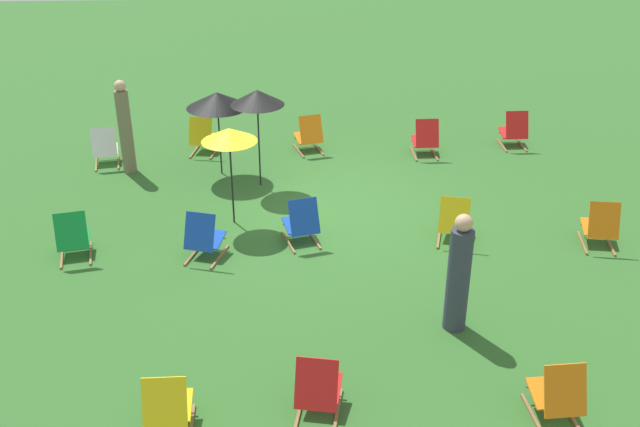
{
  "coord_description": "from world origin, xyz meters",
  "views": [
    {
      "loc": [
        0.65,
        11.89,
        5.95
      ],
      "look_at": [
        0.0,
        1.2,
        0.5
      ],
      "focal_mm": 41.23,
      "sensor_mm": 36.0,
      "label": 1
    }
  ],
  "objects_px": {
    "umbrella_0": "(229,135)",
    "umbrella_2": "(257,98)",
    "deckchair_10": "(168,408)",
    "umbrella_1": "(217,100)",
    "deckchair_1": "(454,221)",
    "deckchair_13": "(73,237)",
    "person_1": "(459,276)",
    "deckchair_7": "(425,139)",
    "deckchair_2": "(203,137)",
    "deckchair_12": "(318,389)",
    "deckchair_5": "(558,395)",
    "deckchair_4": "(309,135)",
    "deckchair_3": "(105,148)",
    "deckchair_14": "(302,223)",
    "deckchair_8": "(204,238)",
    "deckchair_11": "(514,131)",
    "deckchair_0": "(600,226)",
    "person_0": "(125,128)"
  },
  "relations": [
    {
      "from": "umbrella_0",
      "to": "umbrella_2",
      "type": "bearing_deg",
      "value": -106.09
    },
    {
      "from": "deckchair_10",
      "to": "umbrella_2",
      "type": "height_order",
      "value": "umbrella_2"
    },
    {
      "from": "umbrella_1",
      "to": "umbrella_0",
      "type": "bearing_deg",
      "value": 98.99
    },
    {
      "from": "deckchair_1",
      "to": "umbrella_2",
      "type": "bearing_deg",
      "value": -21.67
    },
    {
      "from": "deckchair_13",
      "to": "person_1",
      "type": "xyz_separation_m",
      "value": [
        -5.61,
        2.21,
        0.45
      ]
    },
    {
      "from": "deckchair_7",
      "to": "deckchair_13",
      "type": "relative_size",
      "value": 0.99
    },
    {
      "from": "deckchair_2",
      "to": "deckchair_12",
      "type": "xyz_separation_m",
      "value": [
        -1.96,
        8.09,
        0.0
      ]
    },
    {
      "from": "umbrella_0",
      "to": "umbrella_1",
      "type": "distance_m",
      "value": 2.17
    },
    {
      "from": "deckchair_5",
      "to": "deckchair_7",
      "type": "height_order",
      "value": "same"
    },
    {
      "from": "deckchair_4",
      "to": "umbrella_2",
      "type": "bearing_deg",
      "value": 43.68
    },
    {
      "from": "deckchair_10",
      "to": "deckchair_3",
      "type": "bearing_deg",
      "value": -74.05
    },
    {
      "from": "deckchair_13",
      "to": "umbrella_1",
      "type": "bearing_deg",
      "value": -135.32
    },
    {
      "from": "deckchair_3",
      "to": "person_1",
      "type": "bearing_deg",
      "value": 123.54
    },
    {
      "from": "deckchair_14",
      "to": "deckchair_1",
      "type": "bearing_deg",
      "value": 162.92
    },
    {
      "from": "deckchair_2",
      "to": "deckchair_13",
      "type": "relative_size",
      "value": 0.99
    },
    {
      "from": "deckchair_8",
      "to": "deckchair_11",
      "type": "height_order",
      "value": "same"
    },
    {
      "from": "deckchair_0",
      "to": "deckchair_8",
      "type": "bearing_deg",
      "value": 10.1
    },
    {
      "from": "deckchair_8",
      "to": "deckchair_0",
      "type": "bearing_deg",
      "value": -162.26
    },
    {
      "from": "deckchair_0",
      "to": "person_1",
      "type": "bearing_deg",
      "value": 46.15
    },
    {
      "from": "deckchair_4",
      "to": "person_1",
      "type": "height_order",
      "value": "person_1"
    },
    {
      "from": "deckchair_7",
      "to": "person_1",
      "type": "bearing_deg",
      "value": 82.88
    },
    {
      "from": "umbrella_0",
      "to": "umbrella_1",
      "type": "xyz_separation_m",
      "value": [
        0.34,
        -2.14,
        -0.09
      ]
    },
    {
      "from": "deckchair_7",
      "to": "deckchair_4",
      "type": "bearing_deg",
      "value": -8.78
    },
    {
      "from": "umbrella_2",
      "to": "person_1",
      "type": "height_order",
      "value": "umbrella_2"
    },
    {
      "from": "deckchair_11",
      "to": "person_0",
      "type": "bearing_deg",
      "value": 5.99
    },
    {
      "from": "deckchair_0",
      "to": "deckchair_4",
      "type": "relative_size",
      "value": 0.97
    },
    {
      "from": "deckchair_2",
      "to": "umbrella_0",
      "type": "distance_m",
      "value": 3.53
    },
    {
      "from": "deckchair_1",
      "to": "deckchair_2",
      "type": "height_order",
      "value": "same"
    },
    {
      "from": "umbrella_1",
      "to": "person_1",
      "type": "xyz_separation_m",
      "value": [
        -3.48,
        5.43,
        -0.71
      ]
    },
    {
      "from": "deckchair_5",
      "to": "person_0",
      "type": "bearing_deg",
      "value": -53.51
    },
    {
      "from": "deckchair_5",
      "to": "deckchair_14",
      "type": "relative_size",
      "value": 0.97
    },
    {
      "from": "deckchair_13",
      "to": "person_1",
      "type": "distance_m",
      "value": 6.04
    },
    {
      "from": "deckchair_3",
      "to": "deckchair_14",
      "type": "distance_m",
      "value": 5.23
    },
    {
      "from": "umbrella_0",
      "to": "person_1",
      "type": "bearing_deg",
      "value": 133.67
    },
    {
      "from": "deckchair_12",
      "to": "deckchair_14",
      "type": "relative_size",
      "value": 0.98
    },
    {
      "from": "deckchair_3",
      "to": "person_1",
      "type": "xyz_separation_m",
      "value": [
        -5.85,
        6.0,
        0.45
      ]
    },
    {
      "from": "deckchair_11",
      "to": "umbrella_1",
      "type": "distance_m",
      "value": 6.42
    },
    {
      "from": "deckchair_1",
      "to": "deckchair_4",
      "type": "distance_m",
      "value": 4.64
    },
    {
      "from": "deckchair_4",
      "to": "deckchair_14",
      "type": "height_order",
      "value": "same"
    },
    {
      "from": "deckchair_7",
      "to": "deckchair_3",
      "type": "bearing_deg",
      "value": 0.78
    },
    {
      "from": "deckchair_0",
      "to": "deckchair_14",
      "type": "height_order",
      "value": "same"
    },
    {
      "from": "deckchair_10",
      "to": "person_0",
      "type": "relative_size",
      "value": 0.44
    },
    {
      "from": "deckchair_2",
      "to": "umbrella_1",
      "type": "xyz_separation_m",
      "value": [
        -0.44,
        1.07,
        1.16
      ]
    },
    {
      "from": "deckchair_12",
      "to": "deckchair_14",
      "type": "distance_m",
      "value": 4.08
    },
    {
      "from": "deckchair_0",
      "to": "umbrella_0",
      "type": "distance_m",
      "value": 6.23
    },
    {
      "from": "deckchair_5",
      "to": "umbrella_0",
      "type": "distance_m",
      "value": 6.57
    },
    {
      "from": "deckchair_3",
      "to": "deckchair_13",
      "type": "xyz_separation_m",
      "value": [
        -0.25,
        3.78,
        0.0
      ]
    },
    {
      "from": "deckchair_5",
      "to": "person_1",
      "type": "height_order",
      "value": "person_1"
    },
    {
      "from": "deckchair_2",
      "to": "deckchair_8",
      "type": "distance_m",
      "value": 4.44
    },
    {
      "from": "deckchair_0",
      "to": "deckchair_4",
      "type": "distance_m",
      "value": 6.31
    }
  ]
}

